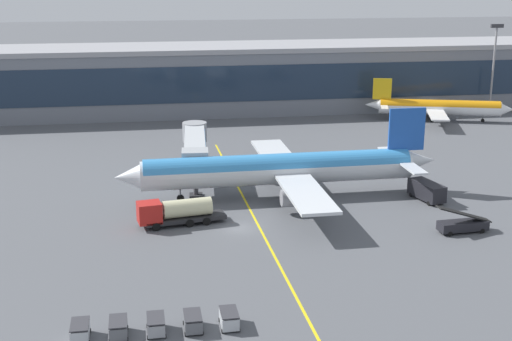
# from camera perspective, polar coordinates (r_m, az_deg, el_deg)

# --- Properties ---
(ground_plane) EXTENTS (700.00, 700.00, 0.00)m
(ground_plane) POSITION_cam_1_polar(r_m,az_deg,el_deg) (85.29, -1.29, -4.73)
(ground_plane) COLOR #515459
(apron_lead_in_line) EXTENTS (2.21, 79.98, 0.01)m
(apron_lead_in_line) POSITION_cam_1_polar(r_m,az_deg,el_deg) (87.45, 0.02, -4.19)
(apron_lead_in_line) COLOR yellow
(apron_lead_in_line) RESTS_ON ground_plane
(terminal_building) EXTENTS (184.03, 18.62, 14.36)m
(terminal_building) POSITION_cam_1_polar(r_m,az_deg,el_deg) (155.45, -0.26, 7.60)
(terminal_building) COLOR slate
(terminal_building) RESTS_ON ground_plane
(main_airliner) EXTENTS (44.83, 35.47, 11.84)m
(main_airliner) POSITION_cam_1_polar(r_m,az_deg,el_deg) (95.72, 2.00, 0.14)
(main_airliner) COLOR silver
(main_airliner) RESTS_ON ground_plane
(jet_bridge) EXTENTS (5.08, 20.94, 6.69)m
(jet_bridge) POSITION_cam_1_polar(r_m,az_deg,el_deg) (104.85, -5.00, 2.08)
(jet_bridge) COLOR #B2B7BC
(jet_bridge) RESTS_ON ground_plane
(fuel_tanker) EXTENTS (11.06, 4.19, 3.25)m
(fuel_tanker) POSITION_cam_1_polar(r_m,az_deg,el_deg) (86.29, -6.57, -3.35)
(fuel_tanker) COLOR #232326
(fuel_tanker) RESTS_ON ground_plane
(belt_loader) EXTENTS (6.97, 2.31, 3.49)m
(belt_loader) POSITION_cam_1_polar(r_m,az_deg,el_deg) (87.33, 16.51, -4.23)
(belt_loader) COLOR black
(belt_loader) RESTS_ON ground_plane
(lavatory_truck) EXTENTS (3.64, 6.19, 2.50)m
(lavatory_truck) POSITION_cam_1_polar(r_m,az_deg,el_deg) (97.86, 13.70, -1.54)
(lavatory_truck) COLOR black
(lavatory_truck) RESTS_ON ground_plane
(baggage_cart_0) EXTENTS (1.65, 2.67, 1.48)m
(baggage_cart_0) POSITION_cam_1_polar(r_m,az_deg,el_deg) (62.81, -14.14, -12.55)
(baggage_cart_0) COLOR #B2B7BC
(baggage_cart_0) RESTS_ON ground_plane
(baggage_cart_1) EXTENTS (1.65, 2.67, 1.48)m
(baggage_cart_1) POSITION_cam_1_polar(r_m,az_deg,el_deg) (62.60, -11.16, -12.46)
(baggage_cart_1) COLOR #595B60
(baggage_cart_1) RESTS_ON ground_plane
(baggage_cart_2) EXTENTS (1.65, 2.67, 1.48)m
(baggage_cart_2) POSITION_cam_1_polar(r_m,az_deg,el_deg) (62.55, -8.16, -12.32)
(baggage_cart_2) COLOR gray
(baggage_cart_2) RESTS_ON ground_plane
(baggage_cart_3) EXTENTS (1.65, 2.67, 1.48)m
(baggage_cart_3) POSITION_cam_1_polar(r_m,az_deg,el_deg) (62.67, -5.17, -12.16)
(baggage_cart_3) COLOR #595B60
(baggage_cart_3) RESTS_ON ground_plane
(baggage_cart_4) EXTENTS (1.65, 2.67, 1.48)m
(baggage_cart_4) POSITION_cam_1_polar(r_m,az_deg,el_deg) (62.95, -2.20, -11.96)
(baggage_cart_4) COLOR #B2B7BC
(baggage_cart_4) RESTS_ON ground_plane
(commuter_jet_far) EXTENTS (29.43, 23.52, 8.59)m
(commuter_jet_far) POSITION_cam_1_polar(r_m,az_deg,el_deg) (149.00, 14.65, 5.01)
(commuter_jet_far) COLOR white
(commuter_jet_far) RESTS_ON ground_plane
(apron_light_mast_0) EXTENTS (2.80, 0.50, 19.06)m
(apron_light_mast_0) POSITION_cam_1_polar(r_m,az_deg,el_deg) (159.34, 18.82, 8.50)
(apron_light_mast_0) COLOR gray
(apron_light_mast_0) RESTS_ON ground_plane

